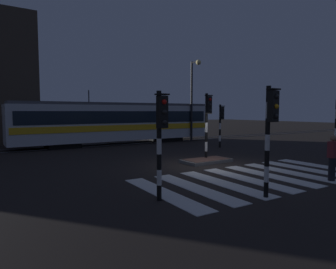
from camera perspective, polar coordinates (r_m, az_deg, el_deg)
ground_plane at (r=14.19m, az=7.86°, el=-6.03°), size 120.00×120.00×0.00m
rail_near at (r=23.04m, az=-9.50°, el=-1.97°), size 80.00×0.12×0.03m
rail_far at (r=24.35m, az=-10.86°, el=-1.64°), size 80.00×0.12×0.03m
crosswalk_zebra at (r=12.18m, az=17.03°, el=-7.89°), size 9.47×4.72×0.02m
traffic_island at (r=15.14m, az=7.41°, el=-5.02°), size 2.50×1.30×0.18m
traffic_light_median_centre at (r=15.35m, az=7.63°, el=3.45°), size 0.36×0.42×3.50m
traffic_light_corner_far_right at (r=21.30m, az=10.19°, el=2.91°), size 0.36×0.42×3.07m
traffic_light_corner_near_left at (r=8.34m, az=-1.41°, el=1.09°), size 0.36×0.42×3.16m
traffic_light_kerb_mid_left at (r=9.11m, az=19.12°, el=1.81°), size 0.36×0.42×3.32m
street_lamp_trackside_right at (r=25.55m, az=4.94°, el=8.49°), size 0.44×1.21×6.86m
tram at (r=23.72m, az=-9.40°, el=2.41°), size 16.20×2.58×4.15m
pedestrian_waiting_at_kerb at (r=12.47m, az=29.11°, el=-3.93°), size 0.36×0.24×1.71m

